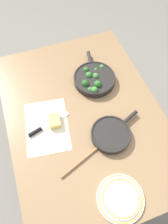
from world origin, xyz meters
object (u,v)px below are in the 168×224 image
(grater_knife, at_px, (43,127))
(dinner_plate_stack, at_px, (121,198))
(skillet_eggs, at_px, (111,134))
(wooden_spoon, at_px, (95,150))
(cheese_block, at_px, (55,121))
(skillet_broccoli, at_px, (94,79))

(grater_knife, xyz_separation_m, dinner_plate_stack, (-0.51, -0.27, 0.00))
(skillet_eggs, relative_size, wooden_spoon, 0.87)
(skillet_eggs, relative_size, dinner_plate_stack, 1.36)
(skillet_eggs, relative_size, grater_knife, 1.21)
(grater_knife, xyz_separation_m, cheese_block, (0.01, -0.08, 0.01))
(cheese_block, xyz_separation_m, dinner_plate_stack, (-0.53, -0.20, -0.01))
(wooden_spoon, bearing_deg, skillet_broccoli, 49.77)
(wooden_spoon, height_order, grater_knife, grater_knife)
(dinner_plate_stack, bearing_deg, grater_knife, 28.20)
(cheese_block, bearing_deg, wooden_spoon, -145.88)
(skillet_eggs, bearing_deg, dinner_plate_stack, -127.50)
(skillet_eggs, height_order, grater_knife, skillet_eggs)
(dinner_plate_stack, bearing_deg, cheese_block, 20.55)
(skillet_eggs, distance_m, wooden_spoon, 0.13)
(skillet_eggs, distance_m, grater_knife, 0.41)
(skillet_broccoli, relative_size, cheese_block, 3.99)
(skillet_eggs, bearing_deg, skillet_broccoli, 60.45)
(wooden_spoon, xyz_separation_m, cheese_block, (0.25, 0.17, 0.01))
(wooden_spoon, bearing_deg, dinner_plate_stack, -104.08)
(wooden_spoon, bearing_deg, grater_knife, 116.18)
(cheese_block, bearing_deg, grater_knife, 99.76)
(grater_knife, bearing_deg, dinner_plate_stack, -77.61)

